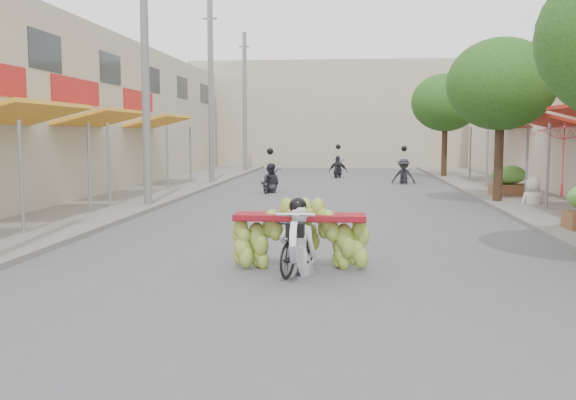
{
  "coord_description": "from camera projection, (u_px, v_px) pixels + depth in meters",
  "views": [
    {
      "loc": [
        0.75,
        -6.89,
        2.26
      ],
      "look_at": [
        -0.35,
        4.21,
        1.1
      ],
      "focal_mm": 40.0,
      "sensor_mm": 36.0,
      "label": 1
    }
  ],
  "objects": [
    {
      "name": "ground",
      "position": [
        282.0,
        338.0,
        7.13
      ],
      "size": [
        120.0,
        120.0,
        0.0
      ],
      "primitive_type": "plane",
      "color": "#535358",
      "rests_on": "ground"
    },
    {
      "name": "sidewalk_left",
      "position": [
        131.0,
        196.0,
        22.65
      ],
      "size": [
        4.0,
        60.0,
        0.12
      ],
      "primitive_type": "cube",
      "color": "slate",
      "rests_on": "ground"
    },
    {
      "name": "sidewalk_right",
      "position": [
        540.0,
        200.0,
        21.28
      ],
      "size": [
        4.0,
        60.0,
        0.12
      ],
      "primitive_type": "cube",
      "color": "slate",
      "rests_on": "ground"
    },
    {
      "name": "far_building",
      "position": [
        341.0,
        115.0,
        44.38
      ],
      "size": [
        20.0,
        6.0,
        7.0
      ],
      "primitive_type": "cube",
      "color": "#B6AB90",
      "rests_on": "ground"
    },
    {
      "name": "utility_pole_mid",
      "position": [
        145.0,
        74.0,
        19.12
      ],
      "size": [
        0.6,
        0.24,
        8.0
      ],
      "color": "slate",
      "rests_on": "ground"
    },
    {
      "name": "utility_pole_far",
      "position": [
        211.0,
        93.0,
        28.02
      ],
      "size": [
        0.6,
        0.24,
        8.0
      ],
      "color": "slate",
      "rests_on": "ground"
    },
    {
      "name": "utility_pole_back",
      "position": [
        245.0,
        103.0,
        36.93
      ],
      "size": [
        0.6,
        0.24,
        8.0
      ],
      "color": "slate",
      "rests_on": "ground"
    },
    {
      "name": "street_tree_mid",
      "position": [
        501.0,
        85.0,
        20.07
      ],
      "size": [
        3.4,
        3.4,
        5.25
      ],
      "color": "#3A2719",
      "rests_on": "ground"
    },
    {
      "name": "street_tree_far",
      "position": [
        445.0,
        103.0,
        31.94
      ],
      "size": [
        3.4,
        3.4,
        5.25
      ],
      "color": "#3A2719",
      "rests_on": "ground"
    },
    {
      "name": "produce_crate_far",
      "position": [
        508.0,
        178.0,
        22.28
      ],
      "size": [
        1.2,
        0.88,
        1.16
      ],
      "color": "brown",
      "rests_on": "ground"
    },
    {
      "name": "banana_motorbike",
      "position": [
        299.0,
        229.0,
        10.45
      ],
      "size": [
        2.2,
        1.8,
        2.09
      ],
      "color": "black",
      "rests_on": "ground"
    },
    {
      "name": "market_umbrella",
      "position": [
        566.0,
        122.0,
        15.99
      ],
      "size": [
        2.41,
        2.41,
        1.86
      ],
      "rotation": [
        0.0,
        0.0,
        0.2
      ],
      "color": "#B7182B",
      "rests_on": "ground"
    },
    {
      "name": "pedestrian",
      "position": [
        534.0,
        177.0,
        19.42
      ],
      "size": [
        0.89,
        0.63,
        1.65
      ],
      "rotation": [
        0.0,
        0.0,
        3.32
      ],
      "color": "white",
      "rests_on": "ground"
    },
    {
      "name": "bg_motorbike_a",
      "position": [
        270.0,
        173.0,
        24.49
      ],
      "size": [
        0.86,
        1.67,
        1.95
      ],
      "color": "black",
      "rests_on": "ground"
    },
    {
      "name": "bg_motorbike_b",
      "position": [
        404.0,
        165.0,
        28.89
      ],
      "size": [
        1.13,
        1.91,
        1.95
      ],
      "color": "black",
      "rests_on": "ground"
    },
    {
      "name": "bg_motorbike_c",
      "position": [
        338.0,
        162.0,
        32.9
      ],
      "size": [
        1.03,
        1.68,
        1.95
      ],
      "color": "black",
      "rests_on": "ground"
    }
  ]
}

